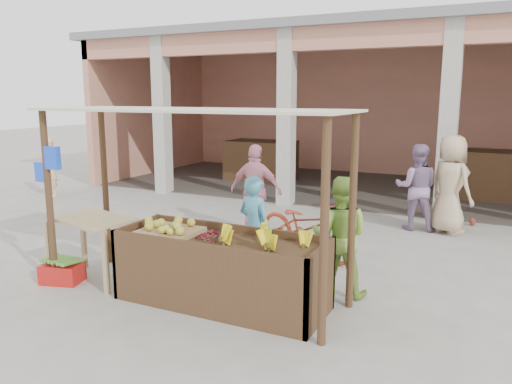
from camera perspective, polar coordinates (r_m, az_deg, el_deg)
The scene contains 19 objects.
ground at distance 6.61m, azimuth -7.79°, elevation -11.72°, with size 60.00×60.00×0.00m, color gray.
market_building at distance 14.38m, azimuth 12.62°, elevation 11.36°, with size 14.40×6.40×4.20m.
fruit_stall at distance 6.22m, azimuth -4.00°, elevation -9.18°, with size 2.60×0.95×0.80m, color #47301C.
stall_awning at distance 6.19m, azimuth -8.07°, elevation 5.64°, with size 4.09×1.35×2.39m.
banana_heap at distance 5.88m, azimuth 0.58°, elevation -5.31°, with size 1.02×0.55×0.18m, color yellow, non-canonical shape.
melon_tray at distance 6.47m, azimuth -9.83°, elevation -3.96°, with size 0.73×0.63×0.20m.
berry_heap at distance 6.11m, azimuth -5.06°, elevation -4.94°, with size 0.44×0.36×0.14m, color maroon.
side_table at distance 7.22m, azimuth -18.20°, elevation -3.89°, with size 1.25×0.98×0.90m.
papaya_pile at distance 7.17m, azimuth -18.31°, elevation -2.10°, with size 0.62×0.36×0.18m, color #4A9430, non-canonical shape.
red_crate at distance 7.47m, azimuth -21.26°, elevation -8.60°, with size 0.52×0.37×0.27m, color #AF1612.
plantain_bundle at distance 7.41m, azimuth -21.35°, elevation -7.30°, with size 0.43×0.30×0.09m, color #538A32, non-canonical shape.
produce_sacks at distance 10.71m, azimuth 22.60°, elevation -1.84°, with size 0.84×0.52×0.64m.
vendor_blue at distance 6.90m, azimuth -0.16°, elevation -3.74°, with size 0.59×0.43×1.57m, color #4CA4C5.
vendor_green at distance 6.46m, azimuth 9.58°, elevation -4.65°, with size 0.79×0.46×1.63m, color #82AF3E.
motorcycle at distance 7.98m, azimuth 5.75°, elevation -3.86°, with size 1.94×0.67×1.01m, color #A2351B.
shopper_b at distance 9.03m, azimuth -0.02°, elevation 0.51°, with size 1.06×0.56×1.80m, color pink.
shopper_c at distance 9.88m, azimuth 21.37°, elevation 1.36°, with size 0.98×0.64×2.04m, color tan.
shopper_e at distance 13.67m, azimuth -22.58°, elevation 2.73°, with size 0.58×0.44×1.56m, color #ECBD80.
shopper_f at distance 9.95m, azimuth 17.90°, elevation 0.96°, with size 0.88×0.51×1.80m, color gray.
Camera 1 is at (3.44, -5.05, 2.54)m, focal length 35.00 mm.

